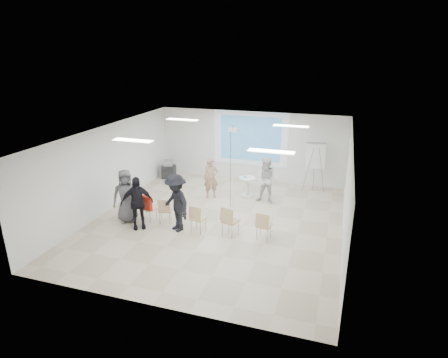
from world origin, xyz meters
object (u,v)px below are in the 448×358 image
(chair_far_left, at_px, (137,201))
(audience_mid, at_px, (176,199))
(chair_left_mid, at_px, (148,208))
(audience_left, at_px, (137,199))
(chair_center, at_px, (197,217))
(audience_outer, at_px, (126,193))
(chair_left_inner, at_px, (165,209))
(chair_right_inner, at_px, (229,219))
(player_left, at_px, (211,176))
(av_cart, at_px, (169,170))
(flipchart_easel, at_px, (316,156))
(chair_right_far, at_px, (263,224))
(laptop, at_px, (165,209))
(player_right, at_px, (267,178))
(pedestal_table, at_px, (247,186))

(chair_far_left, bearing_deg, audience_mid, -23.88)
(chair_left_mid, bearing_deg, audience_left, -80.36)
(chair_center, height_order, audience_outer, audience_outer)
(chair_left_inner, bearing_deg, audience_mid, -48.38)
(chair_left_inner, distance_m, chair_center, 1.29)
(chair_right_inner, height_order, audience_left, audience_left)
(audience_mid, height_order, audience_outer, audience_mid)
(audience_outer, bearing_deg, chair_left_inner, -23.31)
(player_left, relative_size, chair_left_mid, 2.14)
(audience_left, distance_m, av_cart, 4.93)
(audience_left, height_order, audience_outer, audience_outer)
(flipchart_easel, bearing_deg, chair_right_far, -111.70)
(chair_left_inner, bearing_deg, av_cart, 96.04)
(chair_far_left, xyz_separation_m, laptop, (1.06, -0.05, -0.12))
(player_right, relative_size, av_cart, 2.30)
(chair_far_left, relative_size, av_cart, 1.16)
(player_right, height_order, chair_left_mid, player_right)
(chair_right_far, height_order, audience_mid, audience_mid)
(chair_right_far, height_order, laptop, chair_right_far)
(chair_far_left, xyz_separation_m, audience_left, (0.42, -0.72, 0.41))
(player_left, bearing_deg, chair_far_left, -151.28)
(chair_center, bearing_deg, chair_right_inner, 12.15)
(player_right, height_order, chair_left_inner, player_right)
(player_right, xyz_separation_m, chair_center, (-1.57, -3.05, -0.43))
(pedestal_table, height_order, chair_left_inner, chair_left_inner)
(player_left, relative_size, flipchart_easel, 0.86)
(chair_right_far, distance_m, audience_outer, 4.60)
(audience_left, height_order, audience_mid, audience_mid)
(chair_left_inner, bearing_deg, laptop, 86.18)
(chair_left_inner, relative_size, audience_mid, 0.40)
(player_right, xyz_separation_m, chair_right_far, (0.49, -2.91, -0.44))
(chair_far_left, relative_size, chair_left_inner, 1.14)
(player_left, distance_m, chair_left_inner, 2.73)
(av_cart, bearing_deg, audience_mid, -70.79)
(audience_outer, bearing_deg, chair_left_mid, -16.93)
(chair_center, height_order, chair_right_far, chair_center)
(pedestal_table, height_order, player_right, player_right)
(player_left, distance_m, chair_right_inner, 3.29)
(chair_center, xyz_separation_m, chair_right_inner, (1.02, 0.06, 0.03))
(audience_outer, distance_m, flipchart_easel, 7.33)
(chair_center, bearing_deg, audience_left, -162.97)
(pedestal_table, relative_size, audience_left, 0.40)
(laptop, distance_m, audience_left, 1.06)
(laptop, bearing_deg, flipchart_easel, -153.44)
(player_right, bearing_deg, chair_left_mid, -135.93)
(chair_right_far, bearing_deg, av_cart, 146.73)
(chair_right_inner, distance_m, chair_right_far, 1.05)
(pedestal_table, xyz_separation_m, chair_center, (-0.72, -3.45, 0.09))
(pedestal_table, xyz_separation_m, audience_left, (-2.63, -3.72, 0.56))
(chair_left_inner, relative_size, chair_right_inner, 0.90)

